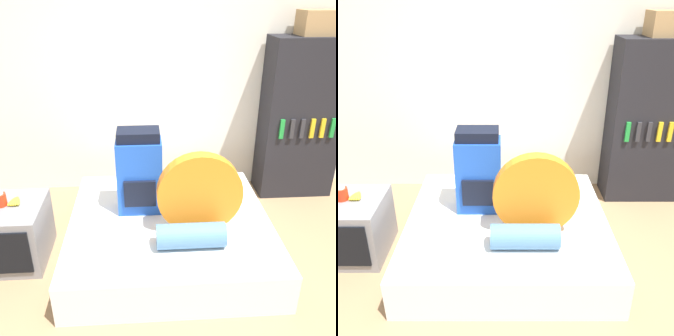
% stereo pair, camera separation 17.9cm
% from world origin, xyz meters
% --- Properties ---
extents(ground_plane, '(16.00, 16.00, 0.00)m').
position_xyz_m(ground_plane, '(0.00, 0.00, 0.00)').
color(ground_plane, '#997551').
extents(wall_back, '(8.00, 0.05, 2.60)m').
position_xyz_m(wall_back, '(0.00, 2.07, 1.30)').
color(wall_back, silver).
rests_on(wall_back, ground_plane).
extents(bed, '(1.62, 1.56, 0.32)m').
position_xyz_m(bed, '(0.09, 0.86, 0.16)').
color(bed, white).
rests_on(bed, ground_plane).
extents(backpack, '(0.36, 0.26, 0.71)m').
position_xyz_m(backpack, '(-0.15, 1.01, 0.66)').
color(backpack, blue).
rests_on(backpack, bed).
extents(tent_bag, '(0.64, 0.11, 0.64)m').
position_xyz_m(tent_bag, '(0.30, 0.68, 0.64)').
color(tent_bag, orange).
rests_on(tent_bag, bed).
extents(sleeping_roll, '(0.50, 0.18, 0.18)m').
position_xyz_m(sleeping_roll, '(0.22, 0.47, 0.41)').
color(sleeping_roll, teal).
rests_on(sleeping_roll, bed).
extents(television, '(0.49, 0.58, 0.49)m').
position_xyz_m(television, '(-1.16, 0.83, 0.25)').
color(television, gray).
rests_on(television, ground_plane).
extents(canister, '(0.10, 0.10, 0.12)m').
position_xyz_m(canister, '(-1.22, 0.85, 0.55)').
color(canister, red).
rests_on(canister, television).
extents(banana_bunch, '(0.11, 0.14, 0.03)m').
position_xyz_m(banana_bunch, '(-1.12, 0.88, 0.51)').
color(banana_bunch, yellow).
rests_on(banana_bunch, television).
extents(bookshelf, '(0.76, 0.39, 1.62)m').
position_xyz_m(bookshelf, '(1.49, 1.82, 0.81)').
color(bookshelf, black).
rests_on(bookshelf, ground_plane).
extents(cardboard_box, '(0.37, 0.28, 0.22)m').
position_xyz_m(cardboard_box, '(1.55, 1.85, 1.73)').
color(cardboard_box, '#A88456').
rests_on(cardboard_box, bookshelf).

